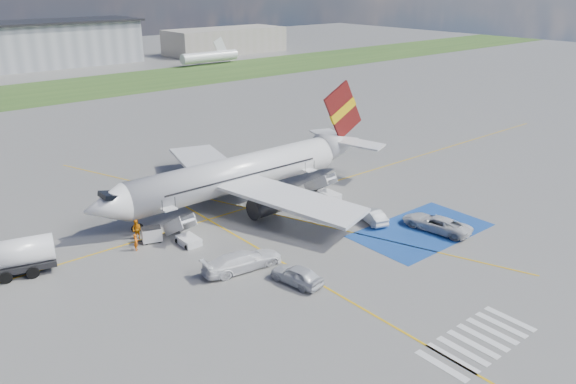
{
  "coord_description": "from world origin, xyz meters",
  "views": [
    {
      "loc": [
        -33.0,
        -34.76,
        23.69
      ],
      "look_at": [
        0.78,
        5.85,
        3.5
      ],
      "focal_mm": 35.0,
      "sensor_mm": 36.0,
      "label": 1
    }
  ],
  "objects_px": {
    "gpu_cart": "(152,235)",
    "van_white_b": "(242,258)",
    "airliner": "(247,171)",
    "car_silver_a": "(297,275)",
    "car_silver_b": "(372,216)",
    "belt_loader": "(317,156)",
    "van_white_a": "(436,221)"
  },
  "relations": [
    {
      "from": "car_silver_a",
      "to": "van_white_a",
      "type": "height_order",
      "value": "van_white_a"
    },
    {
      "from": "car_silver_a",
      "to": "van_white_b",
      "type": "distance_m",
      "value": 5.28
    },
    {
      "from": "belt_loader",
      "to": "van_white_b",
      "type": "relative_size",
      "value": 1.01
    },
    {
      "from": "airliner",
      "to": "van_white_a",
      "type": "xyz_separation_m",
      "value": [
        9.67,
        -18.85,
        -2.4
      ]
    },
    {
      "from": "van_white_a",
      "to": "van_white_b",
      "type": "xyz_separation_m",
      "value": [
        -19.59,
        5.82,
        0.08
      ]
    },
    {
      "from": "airliner",
      "to": "belt_loader",
      "type": "height_order",
      "value": "airliner"
    },
    {
      "from": "belt_loader",
      "to": "van_white_b",
      "type": "height_order",
      "value": "van_white_b"
    },
    {
      "from": "car_silver_b",
      "to": "van_white_b",
      "type": "relative_size",
      "value": 0.8
    },
    {
      "from": "car_silver_a",
      "to": "car_silver_b",
      "type": "distance_m",
      "value": 14.79
    },
    {
      "from": "car_silver_b",
      "to": "van_white_a",
      "type": "height_order",
      "value": "van_white_a"
    },
    {
      "from": "car_silver_a",
      "to": "van_white_b",
      "type": "xyz_separation_m",
      "value": [
        -2.03,
        4.86,
        0.27
      ]
    },
    {
      "from": "gpu_cart",
      "to": "van_white_b",
      "type": "distance_m",
      "value": 10.56
    },
    {
      "from": "van_white_a",
      "to": "airliner",
      "type": "bearing_deg",
      "value": -71.46
    },
    {
      "from": "car_silver_a",
      "to": "car_silver_b",
      "type": "relative_size",
      "value": 1.07
    },
    {
      "from": "gpu_cart",
      "to": "van_white_b",
      "type": "relative_size",
      "value": 0.38
    },
    {
      "from": "airliner",
      "to": "van_white_b",
      "type": "bearing_deg",
      "value": -127.26
    },
    {
      "from": "car_silver_b",
      "to": "van_white_b",
      "type": "bearing_deg",
      "value": 16.05
    },
    {
      "from": "airliner",
      "to": "car_silver_a",
      "type": "relative_size",
      "value": 7.86
    },
    {
      "from": "airliner",
      "to": "car_silver_a",
      "type": "xyz_separation_m",
      "value": [
        -7.89,
        -17.89,
        -2.59
      ]
    },
    {
      "from": "gpu_cart",
      "to": "belt_loader",
      "type": "bearing_deg",
      "value": 35.9
    },
    {
      "from": "belt_loader",
      "to": "car_silver_b",
      "type": "distance_m",
      "value": 22.16
    },
    {
      "from": "van_white_b",
      "to": "car_silver_a",
      "type": "bearing_deg",
      "value": -150.05
    },
    {
      "from": "gpu_cart",
      "to": "van_white_b",
      "type": "height_order",
      "value": "van_white_b"
    },
    {
      "from": "car_silver_b",
      "to": "belt_loader",
      "type": "bearing_deg",
      "value": -100.5
    },
    {
      "from": "car_silver_b",
      "to": "van_white_b",
      "type": "distance_m",
      "value": 16.12
    },
    {
      "from": "van_white_a",
      "to": "belt_loader",
      "type": "bearing_deg",
      "value": -113.93
    },
    {
      "from": "airliner",
      "to": "car_silver_a",
      "type": "bearing_deg",
      "value": -113.78
    },
    {
      "from": "van_white_a",
      "to": "car_silver_a",
      "type": "bearing_deg",
      "value": -11.75
    },
    {
      "from": "van_white_a",
      "to": "van_white_b",
      "type": "distance_m",
      "value": 20.43
    },
    {
      "from": "belt_loader",
      "to": "van_white_a",
      "type": "relative_size",
      "value": 1.04
    },
    {
      "from": "airliner",
      "to": "belt_loader",
      "type": "relative_size",
      "value": 6.68
    },
    {
      "from": "gpu_cart",
      "to": "car_silver_a",
      "type": "distance_m",
      "value": 15.82
    }
  ]
}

